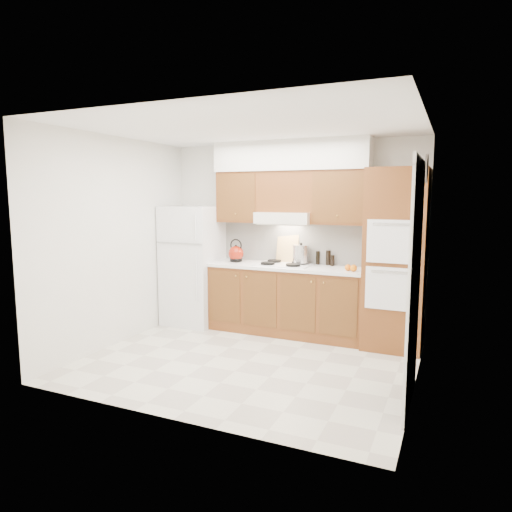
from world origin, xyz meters
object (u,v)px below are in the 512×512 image
(fridge, at_px, (193,265))
(kettle, at_px, (236,254))
(oven_cabinet, at_px, (395,260))
(stock_pot, at_px, (301,254))

(fridge, bearing_deg, kettle, 6.34)
(fridge, height_order, oven_cabinet, oven_cabinet)
(fridge, distance_m, oven_cabinet, 2.86)
(kettle, xyz_separation_m, stock_pot, (0.93, 0.12, 0.03))
(fridge, bearing_deg, stock_pot, 6.81)
(kettle, height_order, stock_pot, stock_pot)
(fridge, bearing_deg, oven_cabinet, 0.70)
(oven_cabinet, xyz_separation_m, stock_pot, (-1.26, 0.15, -0.01))
(fridge, relative_size, oven_cabinet, 0.78)
(stock_pot, bearing_deg, oven_cabinet, -7.03)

